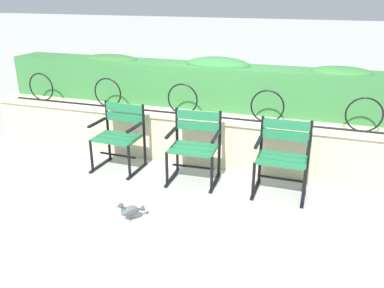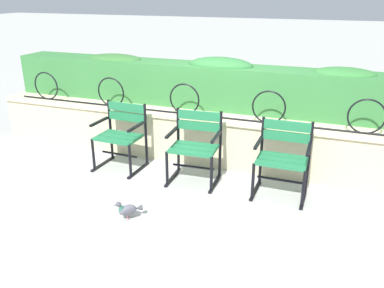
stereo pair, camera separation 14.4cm
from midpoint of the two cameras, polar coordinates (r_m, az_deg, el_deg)
ground_plane at (r=4.80m, az=-1.25°, el=-6.56°), size 60.00×60.00×0.00m
stone_wall at (r=5.40m, az=1.75°, el=0.70°), size 6.58×0.41×0.68m
iron_arch_fence at (r=5.27m, az=-1.54°, el=6.02°), size 6.05×0.02×0.42m
hedge_row at (r=5.62m, az=3.07°, el=8.49°), size 6.44×0.53×0.70m
park_chair_left at (r=5.32m, az=-11.10°, el=1.33°), size 0.61×0.54×0.86m
park_chair_centre at (r=4.88m, az=-0.45°, el=-0.08°), size 0.62×0.55×0.86m
park_chair_right at (r=4.68m, az=11.99°, el=-1.58°), size 0.59×0.52×0.85m
pigeon_near_chairs at (r=4.22m, az=-9.81°, el=-9.36°), size 0.23×0.23×0.22m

